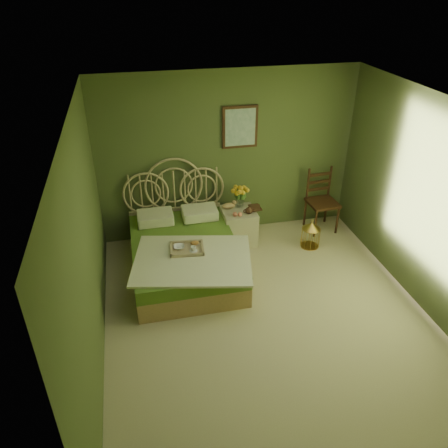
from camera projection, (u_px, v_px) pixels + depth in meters
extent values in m
plane|color=#C0B38A|center=(268.00, 318.00, 5.48)|extent=(4.50, 4.50, 0.00)
plane|color=silver|center=(282.00, 113.00, 4.16)|extent=(4.50, 4.50, 0.00)
plane|color=#4D5B30|center=(228.00, 156.00, 6.71)|extent=(4.00, 0.00, 4.00)
plane|color=#4D5B30|center=(87.00, 252.00, 4.44)|extent=(0.00, 4.50, 4.50)
plane|color=#4D5B30|center=(434.00, 211.00, 5.19)|extent=(0.00, 4.50, 4.50)
cube|color=#32190D|center=(240.00, 127.00, 6.50)|extent=(0.54, 0.03, 0.64)
cube|color=beige|center=(240.00, 127.00, 6.48)|extent=(0.46, 0.01, 0.56)
cube|color=tan|center=(185.00, 263.00, 6.25)|extent=(1.44, 1.93, 0.29)
cube|color=#57892D|center=(184.00, 249.00, 6.12)|extent=(1.44, 1.93, 0.19)
cube|color=white|center=(193.00, 260.00, 5.71)|extent=(1.72, 1.45, 0.03)
cube|color=white|center=(155.00, 217.00, 6.54)|extent=(0.53, 0.39, 0.15)
cube|color=white|center=(200.00, 213.00, 6.66)|extent=(0.53, 0.39, 0.15)
cube|color=#CCBC88|center=(187.00, 250.00, 5.89)|extent=(0.48, 0.40, 0.04)
ellipsoid|color=#B77A38|center=(195.00, 243.00, 5.96)|extent=(0.12, 0.07, 0.05)
cube|color=beige|center=(239.00, 226.00, 6.87)|extent=(0.51, 0.51, 0.56)
cylinder|color=silver|center=(240.00, 202.00, 6.80)|extent=(0.10, 0.10, 0.18)
ellipsoid|color=tan|center=(229.00, 206.00, 6.76)|extent=(0.21, 0.11, 0.10)
sphere|color=#DD7455|center=(235.00, 214.00, 6.57)|extent=(0.07, 0.07, 0.07)
sphere|color=#DD7455|center=(240.00, 214.00, 6.56)|extent=(0.07, 0.07, 0.07)
cube|color=#32190D|center=(323.00, 203.00, 7.11)|extent=(0.48, 0.48, 0.04)
cylinder|color=#32190D|center=(315.00, 223.00, 7.03)|extent=(0.04, 0.04, 0.49)
cylinder|color=#32190D|center=(337.00, 220.00, 7.11)|extent=(0.04, 0.04, 0.49)
cylinder|color=#32190D|center=(305.00, 212.00, 7.36)|extent=(0.04, 0.04, 0.49)
cylinder|color=#32190D|center=(327.00, 209.00, 7.44)|extent=(0.04, 0.04, 0.49)
cube|color=#32190D|center=(320.00, 183.00, 7.14)|extent=(0.39, 0.07, 0.54)
cylinder|color=gold|center=(309.00, 246.00, 6.90)|extent=(0.28, 0.28, 0.01)
cylinder|color=gold|center=(310.00, 237.00, 6.82)|extent=(0.28, 0.28, 0.32)
cone|color=gold|center=(312.00, 226.00, 6.71)|extent=(0.28, 0.28, 0.11)
imported|color=#381E0F|center=(250.00, 208.00, 6.78)|extent=(0.18, 0.24, 0.02)
imported|color=#472819|center=(250.00, 207.00, 6.77)|extent=(0.22, 0.25, 0.02)
imported|color=white|center=(179.00, 247.00, 5.89)|extent=(0.16, 0.16, 0.04)
imported|color=white|center=(193.00, 249.00, 5.83)|extent=(0.08, 0.08, 0.07)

